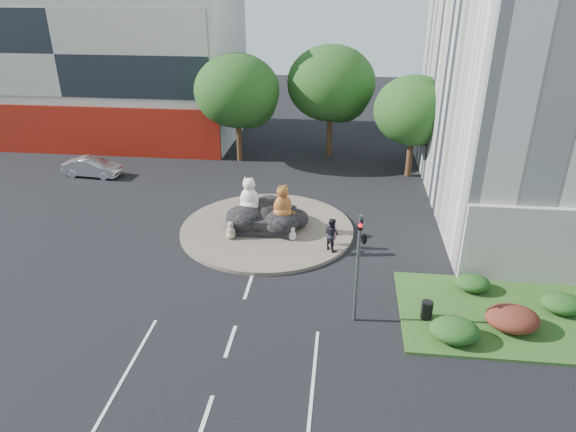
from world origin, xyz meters
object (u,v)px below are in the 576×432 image
(kitten_calico, at_px, (231,229))
(pedestrian_dark, at_px, (331,234))
(cat_white, at_px, (249,194))
(kitten_white, at_px, (293,233))
(litter_bin, at_px, (427,310))
(cat_tabby, at_px, (283,201))
(pedestrian_pink, at_px, (332,231))
(parked_car, at_px, (92,167))

(kitten_calico, relative_size, pedestrian_dark, 0.56)
(cat_white, bearing_deg, kitten_calico, -103.27)
(kitten_white, height_order, litter_bin, kitten_white)
(cat_white, distance_m, cat_tabby, 2.12)
(kitten_white, xyz_separation_m, litter_bin, (6.46, -6.38, -0.06))
(cat_white, height_order, pedestrian_pink, cat_white)
(pedestrian_dark, bearing_deg, kitten_white, 21.15)
(pedestrian_pink, relative_size, pedestrian_dark, 0.88)
(cat_white, relative_size, kitten_white, 2.75)
(kitten_white, distance_m, pedestrian_dark, 2.42)
(cat_tabby, distance_m, litter_bin, 10.30)
(cat_tabby, height_order, kitten_white, cat_tabby)
(kitten_calico, height_order, litter_bin, kitten_calico)
(cat_white, height_order, cat_tabby, cat_white)
(cat_white, distance_m, litter_bin, 12.21)
(cat_tabby, relative_size, pedestrian_pink, 1.24)
(cat_tabby, xyz_separation_m, kitten_calico, (-2.77, -1.13, -1.38))
(cat_white, bearing_deg, pedestrian_dark, -17.99)
(kitten_calico, height_order, kitten_white, kitten_calico)
(cat_white, relative_size, cat_tabby, 1.05)
(litter_bin, bearing_deg, kitten_calico, 148.09)
(kitten_calico, distance_m, litter_bin, 11.64)
(parked_car, bearing_deg, cat_tabby, -112.49)
(kitten_white, height_order, parked_car, parked_car)
(cat_tabby, relative_size, parked_car, 0.48)
(litter_bin, bearing_deg, pedestrian_pink, 125.21)
(cat_tabby, height_order, parked_car, cat_tabby)
(cat_white, relative_size, pedestrian_dark, 1.14)
(cat_tabby, distance_m, parked_car, 16.94)
(kitten_white, bearing_deg, litter_bin, -67.34)
(kitten_white, distance_m, parked_car, 17.88)
(kitten_white, bearing_deg, kitten_calico, 161.15)
(cat_white, xyz_separation_m, cat_tabby, (2.01, -0.68, -0.05))
(parked_car, distance_m, litter_bin, 26.73)
(cat_white, height_order, pedestrian_dark, cat_white)
(pedestrian_pink, bearing_deg, kitten_white, -48.86)
(cat_tabby, xyz_separation_m, parked_car, (-15.02, 7.70, -1.41))
(cat_tabby, height_order, kitten_calico, cat_tabby)
(kitten_white, distance_m, litter_bin, 9.08)
(cat_tabby, height_order, litter_bin, cat_tabby)
(kitten_white, relative_size, pedestrian_dark, 0.41)
(kitten_white, bearing_deg, pedestrian_dark, -46.05)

